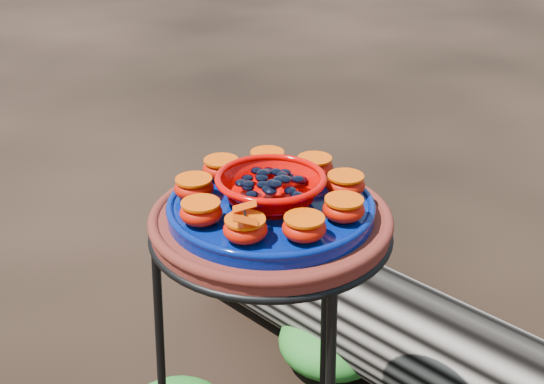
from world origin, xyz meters
The scene contains 16 objects.
terracotta_saucer centered at (0.00, 0.00, 0.72)m, with size 0.39×0.39×0.03m, color #481711.
cobalt_plate centered at (0.00, 0.00, 0.74)m, with size 0.34×0.34×0.02m, color #04063A.
red_bowl centered at (0.00, 0.00, 0.78)m, with size 0.17×0.17×0.05m, color #C90200, non-canonical shape.
glass_gems centered at (0.00, 0.00, 0.81)m, with size 0.13×0.13×0.02m, color black, non-canonical shape.
orange_half_0 centered at (0.03, -0.12, 0.77)m, with size 0.07×0.07×0.04m, color #A50701.
orange_half_1 centered at (0.10, -0.07, 0.77)m, with size 0.07×0.07×0.04m, color #A50701.
orange_half_2 centered at (0.13, 0.01, 0.77)m, with size 0.07×0.07×0.04m, color #A50701.
orange_half_3 centered at (0.09, 0.09, 0.77)m, with size 0.07×0.07×0.04m, color #A50701.
orange_half_4 centered at (0.01, 0.13, 0.77)m, with size 0.07×0.07×0.04m, color #A50701.
orange_half_5 centered at (-0.07, 0.10, 0.77)m, with size 0.07×0.07×0.04m, color #A50701.
orange_half_6 centered at (-0.12, 0.03, 0.77)m, with size 0.07×0.07×0.04m, color #A50701.
orange_half_7 centered at (-0.11, -0.05, 0.77)m, with size 0.07×0.07×0.04m, color #A50701.
orange_half_8 centered at (-0.05, -0.12, 0.77)m, with size 0.07×0.07×0.04m, color #A50701.
butterfly centered at (0.03, -0.12, 0.80)m, with size 0.08×0.05×0.01m, color #BF2E00, non-canonical shape.
driftwood_log centered at (0.17, 0.52, 0.15)m, with size 1.56×0.41×0.29m, color black, non-canonical shape.
foliage_back centered at (-0.13, 0.51, 0.07)m, with size 0.29×0.29×0.15m, color #206B23.
Camera 1 is at (0.54, -0.82, 1.26)m, focal length 45.00 mm.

